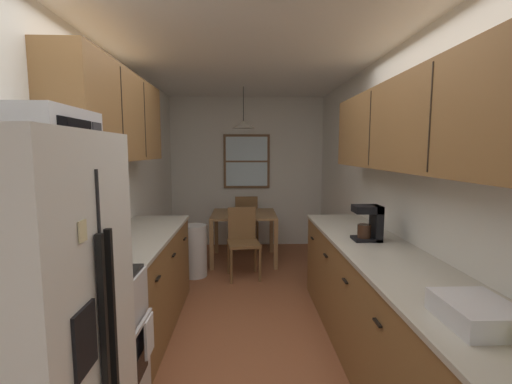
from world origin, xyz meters
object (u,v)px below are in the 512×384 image
at_px(microwave_over_range, 46,140).
at_px(dining_table, 244,220).
at_px(dining_chair_near, 243,239).
at_px(coffee_maker, 370,222).
at_px(dish_rack, 477,313).
at_px(stove_range, 80,355).
at_px(dining_chair_far, 246,219).
at_px(storage_canister, 108,244).
at_px(refrigerator, 6,362).
at_px(trash_bin, 195,251).

height_order(microwave_over_range, dining_table, microwave_over_range).
distance_m(dining_chair_near, coffee_maker, 2.06).
distance_m(microwave_over_range, dining_table, 3.56).
relative_size(microwave_over_range, coffee_maker, 2.04).
bearing_deg(dining_table, dish_rack, -74.85).
xyz_separation_m(stove_range, dining_chair_far, (0.97, 3.87, 0.03)).
distance_m(stove_range, dining_table, 3.35).
xyz_separation_m(stove_range, storage_canister, (-0.01, 0.49, 0.53)).
bearing_deg(dining_table, microwave_over_range, -108.09).
relative_size(dining_chair_far, coffee_maker, 3.06).
relative_size(coffee_maker, dish_rack, 0.86).
xyz_separation_m(dining_table, dining_chair_far, (0.03, 0.65, -0.12)).
bearing_deg(refrigerator, dish_rack, 4.66).
xyz_separation_m(refrigerator, dish_rack, (1.89, 0.15, 0.09)).
relative_size(stove_range, dining_chair_near, 1.22).
relative_size(refrigerator, coffee_maker, 5.84).
relative_size(refrigerator, dining_chair_near, 1.91).
bearing_deg(storage_canister, trash_bin, 81.80).
height_order(dining_chair_near, trash_bin, dining_chair_near).
xyz_separation_m(refrigerator, storage_canister, (-0.07, 1.18, 0.14)).
height_order(dining_table, coffee_maker, coffee_maker).
bearing_deg(dining_table, dining_chair_near, -90.98).
bearing_deg(dish_rack, coffee_maker, 88.24).
xyz_separation_m(refrigerator, trash_bin, (0.23, 3.26, -0.52)).
relative_size(dining_table, storage_canister, 4.89).
xyz_separation_m(stove_range, dish_rack, (1.95, -0.53, 0.48)).
height_order(microwave_over_range, dish_rack, microwave_over_range).
bearing_deg(dining_chair_far, coffee_maker, -70.90).
distance_m(dining_chair_near, storage_canister, 2.33).
distance_m(refrigerator, microwave_over_range, 1.10).
height_order(stove_range, dining_chair_near, stove_range).
bearing_deg(dining_chair_far, refrigerator, -101.31).
height_order(refrigerator, coffee_maker, refrigerator).
bearing_deg(trash_bin, coffee_maker, -44.49).
distance_m(microwave_over_range, trash_bin, 2.94).
distance_m(microwave_over_range, dish_rack, 2.26).
distance_m(dining_table, trash_bin, 0.95).
relative_size(refrigerator, trash_bin, 2.52).
distance_m(refrigerator, dish_rack, 1.90).
distance_m(dining_chair_near, trash_bin, 0.65).
bearing_deg(storage_canister, coffee_maker, 11.56).
bearing_deg(storage_canister, dining_table, 70.90).
bearing_deg(dining_chair_far, dish_rack, -77.40).
distance_m(dining_chair_far, storage_canister, 3.55).
bearing_deg(dining_chair_far, microwave_over_range, -105.66).
height_order(stove_range, microwave_over_range, microwave_over_range).
relative_size(dining_table, coffee_maker, 3.21).
xyz_separation_m(stove_range, dining_chair_near, (0.93, 2.57, 0.03)).
height_order(dining_chair_near, dish_rack, dish_rack).
height_order(dining_chair_far, dish_rack, dish_rack).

